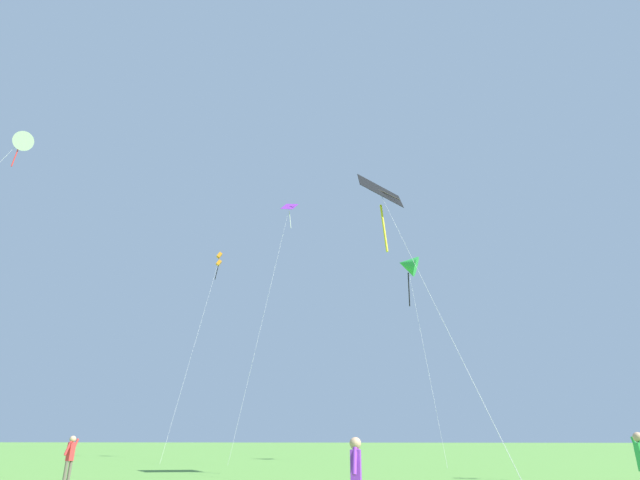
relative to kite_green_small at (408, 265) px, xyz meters
The scene contains 7 objects.
kite_green_small is the anchor object (origin of this frame).
kite_black_large 16.39m from the kite_green_small, 98.39° to the right, with size 3.73×11.52×14.07m.
kite_orange_box 18.00m from the kite_green_small, 163.47° to the left, with size 0.66×8.86×17.94m.
kite_purple_streamer 11.91m from the kite_green_small, 166.34° to the left, with size 3.10×8.07×21.88m.
kite_white_distant 28.01m from the kite_green_small, 149.08° to the right, with size 4.74×7.66×19.14m.
person_near_tree 27.61m from the kite_green_small, 125.96° to the right, with size 0.26×0.53×1.67m.
person_with_spool 31.43m from the kite_green_small, 97.13° to the right, with size 0.22×0.52×1.61m.
Camera 1 is at (0.88, -4.52, 1.59)m, focal length 28.28 mm.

